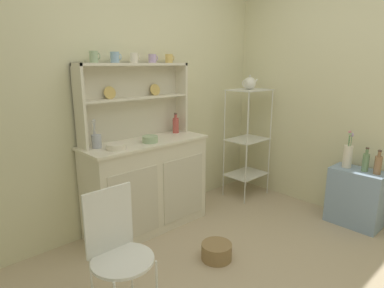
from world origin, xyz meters
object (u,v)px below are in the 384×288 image
hutch_shelf_unit (133,95)px  porcelain_teapot (250,83)px  side_shelf_blue (356,197)px  hutch_cabinet (147,184)px  utensil_jar (97,141)px  vinegar_bottle (378,164)px  cup_sage_0 (94,57)px  jam_bottle (176,125)px  floor_basket (217,251)px  oil_bottle (366,162)px  wire_chair (117,246)px  flower_vase (348,155)px  bakers_rack (248,134)px  bowl_mixing_large (116,146)px

hutch_shelf_unit → porcelain_teapot: 1.37m
side_shelf_blue → hutch_cabinet: bearing=138.6°
utensil_jar → vinegar_bottle: utensil_jar is taller
utensil_jar → porcelain_teapot: porcelain_teapot is taller
cup_sage_0 → jam_bottle: (0.82, -0.04, -0.66)m
floor_basket → porcelain_teapot: (1.25, 0.68, 1.26)m
floor_basket → oil_bottle: oil_bottle is taller
cup_sage_0 → jam_bottle: cup_sage_0 is taller
wire_chair → jam_bottle: (1.26, 0.95, 0.42)m
hutch_shelf_unit → jam_bottle: bearing=-10.2°
hutch_shelf_unit → utensil_jar: hutch_shelf_unit is taller
cup_sage_0 → vinegar_bottle: cup_sage_0 is taller
wire_chair → oil_bottle: bearing=-3.9°
hutch_shelf_unit → oil_bottle: 2.25m
jam_bottle → flower_vase: jam_bottle is taller
hutch_cabinet → side_shelf_blue: bearing=-41.4°
wire_chair → oil_bottle: 2.40m
bakers_rack → side_shelf_blue: bearing=-81.6°
jam_bottle → utensil_jar: utensil_jar is taller
bowl_mixing_large → jam_bottle: jam_bottle is taller
utensil_jar → flower_vase: utensil_jar is taller
hutch_shelf_unit → jam_bottle: 0.55m
hutch_cabinet → bowl_mixing_large: (-0.34, -0.07, 0.44)m
cup_sage_0 → bowl_mixing_large: bearing=-78.2°
oil_bottle → jam_bottle: bearing=126.3°
side_shelf_blue → jam_bottle: jam_bottle is taller
cup_sage_0 → utensil_jar: cup_sage_0 is taller
bakers_rack → vinegar_bottle: size_ratio=5.59×
side_shelf_blue → porcelain_teapot: size_ratio=2.46×
bowl_mixing_large → oil_bottle: bowl_mixing_large is taller
hutch_shelf_unit → floor_basket: hutch_shelf_unit is taller
hutch_shelf_unit → bowl_mixing_large: hutch_shelf_unit is taller
hutch_cabinet → bakers_rack: (1.34, -0.14, 0.31)m
side_shelf_blue → utensil_jar: utensil_jar is taller
wire_chair → oil_bottle: (2.34, -0.51, 0.13)m
cup_sage_0 → hutch_shelf_unit: bearing=6.3°
wire_chair → vinegar_bottle: wire_chair is taller
flower_vase → oil_bottle: (0.00, -0.17, -0.03)m
cup_sage_0 → porcelain_teapot: 1.76m
floor_basket → porcelain_teapot: bearing=28.7°
bowl_mixing_large → oil_bottle: (1.86, -1.31, -0.23)m
wire_chair → jam_bottle: bearing=45.6°
side_shelf_blue → floor_basket: (-1.42, 0.51, -0.21)m
wire_chair → vinegar_bottle: size_ratio=3.77×
vinegar_bottle → cup_sage_0: bearing=139.7°
floor_basket → side_shelf_blue: bearing=-19.8°
porcelain_teapot → flower_vase: bearing=-80.6°
hutch_cabinet → bakers_rack: size_ratio=0.94×
hutch_shelf_unit → side_shelf_blue: bearing=-44.7°
hutch_shelf_unit → oil_bottle: bearing=-45.6°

